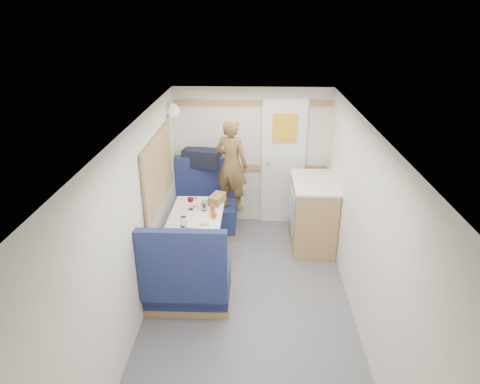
{
  "coord_description": "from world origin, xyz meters",
  "views": [
    {
      "loc": [
        0.04,
        -3.6,
        2.98
      ],
      "look_at": [
        -0.12,
        0.9,
        1.03
      ],
      "focal_mm": 32.0,
      "sensor_mm": 36.0,
      "label": 1
    }
  ],
  "objects_px": {
    "tumbler_left": "(183,222)",
    "beer_glass": "(213,209)",
    "bread_loaf": "(217,199)",
    "dome_light": "(172,111)",
    "cheese_block": "(205,224)",
    "tumbler_mid": "(195,202)",
    "salt_grinder": "(202,205)",
    "duffel_bag": "(202,158)",
    "galley_counter": "(312,213)",
    "bench_far": "(206,212)",
    "pepper_grinder": "(204,204)",
    "wine_glass": "(190,200)",
    "tumbler_right": "(204,206)",
    "bench_near": "(188,283)",
    "orange_fruit": "(214,214)",
    "tray": "(202,222)",
    "person": "(232,165)",
    "dinette_table": "(197,223)"
  },
  "relations": [
    {
      "from": "bench_near",
      "to": "cheese_block",
      "type": "distance_m",
      "value": 0.68
    },
    {
      "from": "cheese_block",
      "to": "salt_grinder",
      "type": "distance_m",
      "value": 0.48
    },
    {
      "from": "cheese_block",
      "to": "beer_glass",
      "type": "xyz_separation_m",
      "value": [
        0.05,
        0.38,
        0.01
      ]
    },
    {
      "from": "galley_counter",
      "to": "bench_far",
      "type": "bearing_deg",
      "value": 167.9
    },
    {
      "from": "dinette_table",
      "to": "orange_fruit",
      "type": "xyz_separation_m",
      "value": [
        0.22,
        -0.17,
        0.21
      ]
    },
    {
      "from": "bench_far",
      "to": "salt_grinder",
      "type": "xyz_separation_m",
      "value": [
        0.05,
        -0.76,
        0.47
      ]
    },
    {
      "from": "tumbler_left",
      "to": "cheese_block",
      "type": "bearing_deg",
      "value": 0.0
    },
    {
      "from": "bench_far",
      "to": "tray",
      "type": "bearing_deg",
      "value": -85.18
    },
    {
      "from": "tumbler_left",
      "to": "duffel_bag",
      "type": "bearing_deg",
      "value": 88.39
    },
    {
      "from": "bread_loaf",
      "to": "dome_light",
      "type": "bearing_deg",
      "value": 136.5
    },
    {
      "from": "duffel_bag",
      "to": "orange_fruit",
      "type": "bearing_deg",
      "value": -65.3
    },
    {
      "from": "dinette_table",
      "to": "salt_grinder",
      "type": "relative_size",
      "value": 9.88
    },
    {
      "from": "bench_near",
      "to": "galley_counter",
      "type": "xyz_separation_m",
      "value": [
        1.47,
        1.41,
        0.17
      ]
    },
    {
      "from": "galley_counter",
      "to": "salt_grinder",
      "type": "height_order",
      "value": "galley_counter"
    },
    {
      "from": "galley_counter",
      "to": "orange_fruit",
      "type": "xyz_separation_m",
      "value": [
        -1.24,
        -0.72,
        0.31
      ]
    },
    {
      "from": "duffel_bag",
      "to": "galley_counter",
      "type": "bearing_deg",
      "value": -8.04
    },
    {
      "from": "duffel_bag",
      "to": "pepper_grinder",
      "type": "xyz_separation_m",
      "value": [
        0.13,
        -0.98,
        -0.26
      ]
    },
    {
      "from": "tumbler_mid",
      "to": "salt_grinder",
      "type": "distance_m",
      "value": 0.11
    },
    {
      "from": "tray",
      "to": "orange_fruit",
      "type": "xyz_separation_m",
      "value": [
        0.13,
        0.1,
        0.05
      ]
    },
    {
      "from": "tumbler_right",
      "to": "tumbler_mid",
      "type": "bearing_deg",
      "value": 141.79
    },
    {
      "from": "bench_far",
      "to": "salt_grinder",
      "type": "height_order",
      "value": "bench_far"
    },
    {
      "from": "bench_near",
      "to": "orange_fruit",
      "type": "xyz_separation_m",
      "value": [
        0.23,
        0.69,
        0.48
      ]
    },
    {
      "from": "galley_counter",
      "to": "tumbler_right",
      "type": "bearing_deg",
      "value": -160.08
    },
    {
      "from": "tumbler_right",
      "to": "orange_fruit",
      "type": "bearing_deg",
      "value": -58.65
    },
    {
      "from": "dome_light",
      "to": "cheese_block",
      "type": "xyz_separation_m",
      "value": [
        0.53,
        -1.23,
        -1.0
      ]
    },
    {
      "from": "tumbler_mid",
      "to": "bread_loaf",
      "type": "xyz_separation_m",
      "value": [
        0.27,
        0.11,
        -0.0
      ]
    },
    {
      "from": "bench_far",
      "to": "wine_glass",
      "type": "distance_m",
      "value": 0.97
    },
    {
      "from": "tray",
      "to": "tumbler_right",
      "type": "xyz_separation_m",
      "value": [
        -0.01,
        0.32,
        0.05
      ]
    },
    {
      "from": "bench_far",
      "to": "bench_near",
      "type": "xyz_separation_m",
      "value": [
        0.0,
        -1.73,
        0.0
      ]
    },
    {
      "from": "tray",
      "to": "beer_glass",
      "type": "distance_m",
      "value": 0.3
    },
    {
      "from": "bench_far",
      "to": "person",
      "type": "xyz_separation_m",
      "value": [
        0.39,
        -0.17,
        0.78
      ]
    },
    {
      "from": "person",
      "to": "cheese_block",
      "type": "distance_m",
      "value": 1.14
    },
    {
      "from": "duffel_bag",
      "to": "beer_glass",
      "type": "xyz_separation_m",
      "value": [
        0.25,
        -1.12,
        -0.26
      ]
    },
    {
      "from": "tray",
      "to": "tumbler_right",
      "type": "height_order",
      "value": "tumbler_right"
    },
    {
      "from": "bread_loaf",
      "to": "tumbler_right",
      "type": "bearing_deg",
      "value": -122.24
    },
    {
      "from": "tumbler_right",
      "to": "bread_loaf",
      "type": "bearing_deg",
      "value": 57.76
    },
    {
      "from": "bench_near",
      "to": "galley_counter",
      "type": "height_order",
      "value": "bench_near"
    },
    {
      "from": "bench_near",
      "to": "tumbler_right",
      "type": "bearing_deg",
      "value": 84.46
    },
    {
      "from": "tumbler_mid",
      "to": "pepper_grinder",
      "type": "distance_m",
      "value": 0.12
    },
    {
      "from": "dome_light",
      "to": "wine_glass",
      "type": "xyz_separation_m",
      "value": [
        0.31,
        -0.78,
        -0.91
      ]
    },
    {
      "from": "tray",
      "to": "orange_fruit",
      "type": "bearing_deg",
      "value": 37.46
    },
    {
      "from": "bench_near",
      "to": "tray",
      "type": "xyz_separation_m",
      "value": [
        0.1,
        0.59,
        0.43
      ]
    },
    {
      "from": "tumbler_left",
      "to": "beer_glass",
      "type": "distance_m",
      "value": 0.48
    },
    {
      "from": "galley_counter",
      "to": "orange_fruit",
      "type": "relative_size",
      "value": 11.98
    },
    {
      "from": "bench_far",
      "to": "pepper_grinder",
      "type": "xyz_separation_m",
      "value": [
        0.08,
        -0.73,
        0.46
      ]
    },
    {
      "from": "orange_fruit",
      "to": "bread_loaf",
      "type": "relative_size",
      "value": 0.29
    },
    {
      "from": "dome_light",
      "to": "wine_glass",
      "type": "bearing_deg",
      "value": -68.34
    },
    {
      "from": "bench_far",
      "to": "salt_grinder",
      "type": "relative_size",
      "value": 11.28
    },
    {
      "from": "duffel_bag",
      "to": "salt_grinder",
      "type": "height_order",
      "value": "duffel_bag"
    },
    {
      "from": "orange_fruit",
      "to": "person",
      "type": "bearing_deg",
      "value": 79.44
    }
  ]
}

